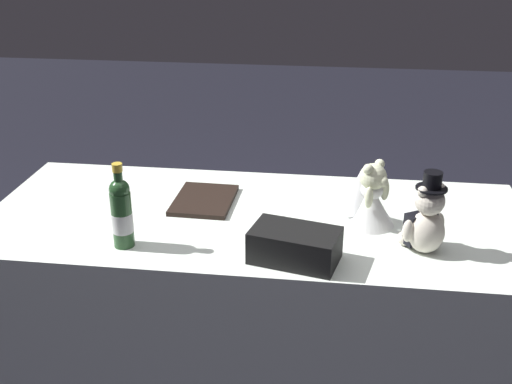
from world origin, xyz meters
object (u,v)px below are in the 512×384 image
Objects in this scene: gift_case_black at (295,245)px; guestbook at (204,200)px; teddy_bear_groom at (425,221)px; teddy_bear_bride at (368,197)px; champagne_bottle at (121,212)px; signing_pen at (438,197)px.

guestbook is at bearing -46.22° from gift_case_black.
teddy_bear_bride is at bearing -45.36° from teddy_bear_groom.
teddy_bear_groom is 0.87m from guestbook.
teddy_bear_groom reaches higher than guestbook.
guestbook is at bearing -19.16° from teddy_bear_groom.
champagne_bottle reaches higher than signing_pen.
teddy_bear_groom is 1.02m from champagne_bottle.
guestbook is (0.39, -0.41, -0.05)m from gift_case_black.
champagne_bottle reaches higher than teddy_bear_bride.
teddy_bear_bride reaches higher than gift_case_black.
teddy_bear_bride is 0.41m from signing_pen.
signing_pen is 0.94m from guestbook.
champagne_bottle is at bearing -2.42° from gift_case_black.
signing_pen is (-0.30, -0.26, -0.10)m from teddy_bear_bride.
guestbook is at bearing -8.80° from teddy_bear_bride.
guestbook reaches higher than signing_pen.
signing_pen is at bearing -139.13° from teddy_bear_bride.
gift_case_black is (0.54, 0.57, 0.05)m from signing_pen.
champagne_bottle is at bearing 25.55° from signing_pen.
teddy_bear_bride is 0.81× the size of champagne_bottle.
teddy_bear_groom is 0.45m from gift_case_black.
champagne_bottle is 2.31× the size of signing_pen.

